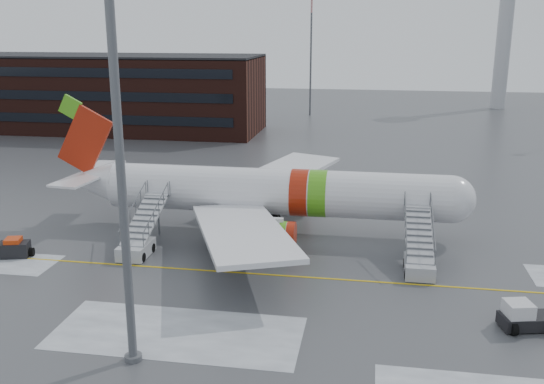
% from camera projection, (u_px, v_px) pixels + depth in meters
% --- Properties ---
extents(ground, '(260.00, 260.00, 0.00)m').
position_uv_depth(ground, '(304.00, 271.00, 42.57)').
color(ground, '#494C4F').
rests_on(ground, ground).
extents(airliner, '(35.03, 32.97, 11.18)m').
position_uv_depth(airliner, '(265.00, 192.00, 50.09)').
color(airliner, white).
rests_on(airliner, ground).
extents(airstair_fwd, '(2.05, 7.70, 3.48)m').
position_uv_depth(airstair_fwd, '(419.00, 256.00, 42.53)').
color(airstair_fwd, '#A4A5AB').
rests_on(airstair_fwd, ground).
extents(airstair_aft, '(2.05, 7.70, 3.48)m').
position_uv_depth(airstair_aft, '(139.00, 239.00, 45.86)').
color(airstair_aft, '#B2B5B9').
rests_on(airstair_aft, ground).
extents(pushback_tug, '(3.13, 2.63, 1.63)m').
position_uv_depth(pushback_tug, '(523.00, 317.00, 34.35)').
color(pushback_tug, black).
rests_on(pushback_tug, ground).
extents(baggage_tractor, '(2.95, 1.83, 1.46)m').
position_uv_depth(baggage_tractor, '(14.00, 249.00, 45.15)').
color(baggage_tractor, black).
rests_on(baggage_tractor, ground).
extents(light_mast_near, '(1.20, 1.20, 26.73)m').
position_uv_depth(light_mast_near, '(115.00, 91.00, 27.63)').
color(light_mast_near, '#595B60').
rests_on(light_mast_near, ground).
extents(terminal_building, '(62.00, 16.11, 12.30)m').
position_uv_depth(terminal_building, '(74.00, 92.00, 100.48)').
color(terminal_building, '#3F1E16').
rests_on(terminal_building, ground).
extents(control_tower, '(6.40, 6.40, 30.00)m').
position_uv_depth(control_tower, '(506.00, 16.00, 123.16)').
color(control_tower, '#B2B5BA').
rests_on(control_tower, ground).
extents(light_mast_far_n, '(1.20, 1.20, 24.25)m').
position_uv_depth(light_mast_far_n, '(311.00, 42.00, 114.40)').
color(light_mast_far_n, '#595B60').
rests_on(light_mast_far_n, ground).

